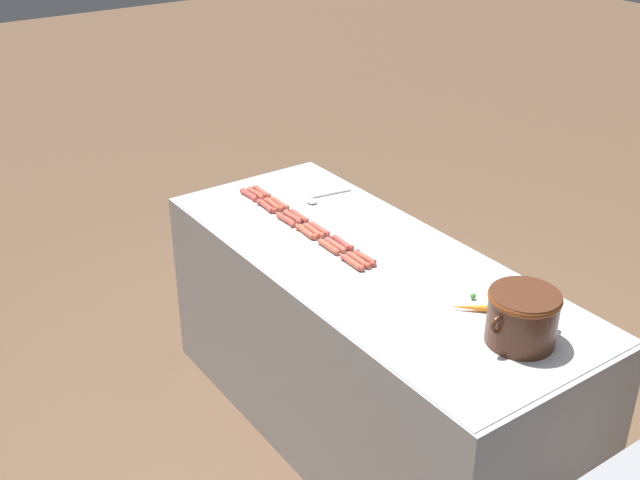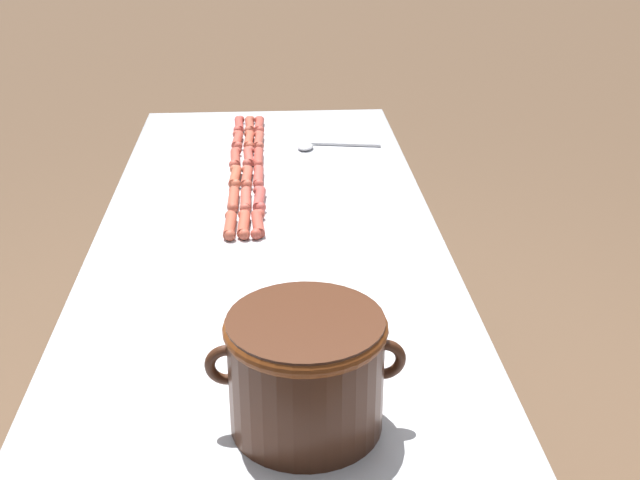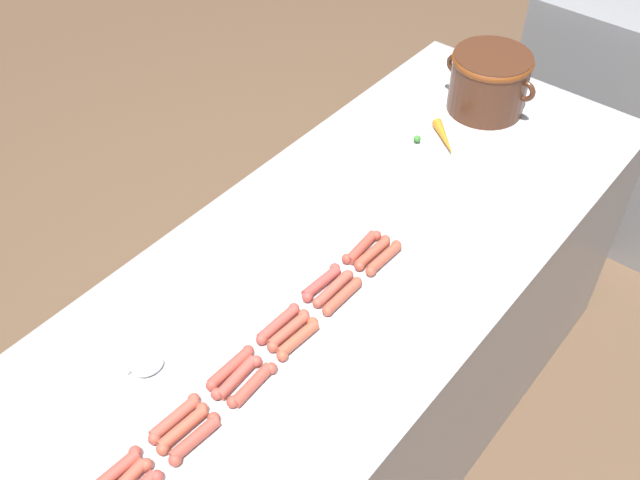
{
  "view_description": "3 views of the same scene",
  "coord_description": "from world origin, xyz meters",
  "px_view_note": "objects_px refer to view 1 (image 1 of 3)",
  "views": [
    {
      "loc": [
        1.84,
        2.25,
        2.51
      ],
      "look_at": [
        0.11,
        -0.21,
        0.94
      ],
      "focal_mm": 44.43,
      "sensor_mm": 36.0,
      "label": 1
    },
    {
      "loc": [
        -0.01,
        1.85,
        1.74
      ],
      "look_at": [
        -0.12,
        0.09,
        0.92
      ],
      "focal_mm": 46.12,
      "sensor_mm": 36.0,
      "label": 2
    },
    {
      "loc": [
        0.79,
        -1.11,
        2.28
      ],
      "look_at": [
        -0.08,
        -0.04,
        0.92
      ],
      "focal_mm": 41.09,
      "sensor_mm": 36.0,
      "label": 3
    }
  ],
  "objects_px": {
    "hot_dog_16": "(329,247)",
    "bean_pot": "(523,315)",
    "hot_dog_14": "(286,219)",
    "hot_dog_2": "(299,216)",
    "hot_dog_4": "(342,243)",
    "hot_dog_13": "(267,206)",
    "hot_dog_9": "(313,231)",
    "hot_dog_12": "(249,195)",
    "hot_dog_11": "(358,260)",
    "hot_dog_3": "(319,229)",
    "hot_dog_10": "(336,245)",
    "hot_dog_0": "(262,192)",
    "hot_dog_1": "(279,203)",
    "hot_dog_7": "(273,204)",
    "carrot": "(471,307)",
    "serving_spoon": "(318,198)",
    "hot_dog_5": "(365,258)",
    "hot_dog_17": "(352,263)",
    "hot_dog_8": "(292,217)",
    "hot_dog_6": "(256,193)",
    "hot_dog_15": "(307,232)"
  },
  "relations": [
    {
      "from": "hot_dog_0",
      "to": "hot_dog_4",
      "type": "bearing_deg",
      "value": 90.27
    },
    {
      "from": "hot_dog_10",
      "to": "hot_dog_11",
      "type": "relative_size",
      "value": 1.0
    },
    {
      "from": "hot_dog_14",
      "to": "hot_dog_16",
      "type": "distance_m",
      "value": 0.33
    },
    {
      "from": "hot_dog_2",
      "to": "hot_dog_14",
      "type": "height_order",
      "value": "same"
    },
    {
      "from": "hot_dog_8",
      "to": "hot_dog_12",
      "type": "bearing_deg",
      "value": -83.59
    },
    {
      "from": "hot_dog_9",
      "to": "hot_dog_3",
      "type": "bearing_deg",
      "value": -179.16
    },
    {
      "from": "hot_dog_2",
      "to": "hot_dog_17",
      "type": "relative_size",
      "value": 1.0
    },
    {
      "from": "hot_dog_16",
      "to": "bean_pot",
      "type": "bearing_deg",
      "value": 98.94
    },
    {
      "from": "hot_dog_0",
      "to": "hot_dog_17",
      "type": "relative_size",
      "value": 1.0
    },
    {
      "from": "hot_dog_16",
      "to": "serving_spoon",
      "type": "distance_m",
      "value": 0.51
    },
    {
      "from": "hot_dog_3",
      "to": "hot_dog_13",
      "type": "xyz_separation_m",
      "value": [
        0.07,
        -0.34,
        0.0
      ]
    },
    {
      "from": "hot_dog_0",
      "to": "hot_dog_17",
      "type": "xyz_separation_m",
      "value": [
        0.07,
        0.83,
        0.0
      ]
    },
    {
      "from": "hot_dog_9",
      "to": "serving_spoon",
      "type": "distance_m",
      "value": 0.36
    },
    {
      "from": "hot_dog_7",
      "to": "hot_dog_13",
      "type": "xyz_separation_m",
      "value": [
        0.04,
        -0.0,
        0.0
      ]
    },
    {
      "from": "hot_dog_11",
      "to": "hot_dog_12",
      "type": "distance_m",
      "value": 0.83
    },
    {
      "from": "hot_dog_6",
      "to": "hot_dog_16",
      "type": "height_order",
      "value": "same"
    },
    {
      "from": "hot_dog_17",
      "to": "hot_dog_9",
      "type": "bearing_deg",
      "value": -96.02
    },
    {
      "from": "hot_dog_6",
      "to": "serving_spoon",
      "type": "xyz_separation_m",
      "value": [
        -0.22,
        0.22,
        -0.01
      ]
    },
    {
      "from": "hot_dog_7",
      "to": "hot_dog_15",
      "type": "bearing_deg",
      "value": 84.1
    },
    {
      "from": "hot_dog_0",
      "to": "hot_dog_1",
      "type": "height_order",
      "value": "same"
    },
    {
      "from": "hot_dog_11",
      "to": "hot_dog_13",
      "type": "height_order",
      "value": "same"
    },
    {
      "from": "hot_dog_14",
      "to": "bean_pot",
      "type": "bearing_deg",
      "value": 96.88
    },
    {
      "from": "hot_dog_7",
      "to": "hot_dog_17",
      "type": "xyz_separation_m",
      "value": [
        0.04,
        0.67,
        0.0
      ]
    },
    {
      "from": "hot_dog_0",
      "to": "carrot",
      "type": "xyz_separation_m",
      "value": [
        -0.09,
        1.36,
        0.0
      ]
    },
    {
      "from": "hot_dog_12",
      "to": "carrot",
      "type": "distance_m",
      "value": 1.37
    },
    {
      "from": "hot_dog_4",
      "to": "hot_dog_13",
      "type": "distance_m",
      "value": 0.51
    },
    {
      "from": "hot_dog_15",
      "to": "hot_dog_5",
      "type": "bearing_deg",
      "value": 101.14
    },
    {
      "from": "hot_dog_11",
      "to": "hot_dog_3",
      "type": "bearing_deg",
      "value": -95.88
    },
    {
      "from": "hot_dog_16",
      "to": "carrot",
      "type": "bearing_deg",
      "value": 102.39
    },
    {
      "from": "hot_dog_9",
      "to": "hot_dog_8",
      "type": "bearing_deg",
      "value": -90.69
    },
    {
      "from": "hot_dog_14",
      "to": "hot_dog_2",
      "type": "bearing_deg",
      "value": 178.37
    },
    {
      "from": "hot_dog_7",
      "to": "hot_dog_12",
      "type": "height_order",
      "value": "same"
    },
    {
      "from": "hot_dog_4",
      "to": "hot_dog_12",
      "type": "xyz_separation_m",
      "value": [
        0.07,
        -0.67,
        0.0
      ]
    },
    {
      "from": "hot_dog_7",
      "to": "carrot",
      "type": "distance_m",
      "value": 1.2
    },
    {
      "from": "hot_dog_9",
      "to": "hot_dog_11",
      "type": "relative_size",
      "value": 1.0
    },
    {
      "from": "hot_dog_10",
      "to": "serving_spoon",
      "type": "relative_size",
      "value": 0.54
    },
    {
      "from": "hot_dog_3",
      "to": "hot_dog_16",
      "type": "bearing_deg",
      "value": 68.33
    },
    {
      "from": "hot_dog_8",
      "to": "hot_dog_16",
      "type": "height_order",
      "value": "same"
    },
    {
      "from": "hot_dog_9",
      "to": "hot_dog_12",
      "type": "bearing_deg",
      "value": -86.01
    },
    {
      "from": "hot_dog_6",
      "to": "hot_dog_13",
      "type": "xyz_separation_m",
      "value": [
        0.04,
        0.16,
        0.0
      ]
    },
    {
      "from": "hot_dog_13",
      "to": "hot_dog_16",
      "type": "distance_m",
      "value": 0.5
    },
    {
      "from": "hot_dog_10",
      "to": "hot_dog_11",
      "type": "bearing_deg",
      "value": 89.45
    },
    {
      "from": "hot_dog_12",
      "to": "carrot",
      "type": "xyz_separation_m",
      "value": [
        -0.16,
        1.36,
        0.0
      ]
    },
    {
      "from": "hot_dog_2",
      "to": "hot_dog_9",
      "type": "xyz_separation_m",
      "value": [
        0.03,
        0.16,
        0.0
      ]
    },
    {
      "from": "hot_dog_8",
      "to": "hot_dog_13",
      "type": "height_order",
      "value": "same"
    },
    {
      "from": "hot_dog_7",
      "to": "serving_spoon",
      "type": "distance_m",
      "value": 0.23
    },
    {
      "from": "hot_dog_12",
      "to": "hot_dog_15",
      "type": "distance_m",
      "value": 0.5
    },
    {
      "from": "hot_dog_0",
      "to": "hot_dog_16",
      "type": "xyz_separation_m",
      "value": [
        0.07,
        0.66,
        0.0
      ]
    },
    {
      "from": "hot_dog_6",
      "to": "bean_pot",
      "type": "xyz_separation_m",
      "value": [
        -0.11,
        1.6,
        0.1
      ]
    },
    {
      "from": "serving_spoon",
      "to": "hot_dog_5",
      "type": "bearing_deg",
      "value": 72.82
    }
  ]
}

